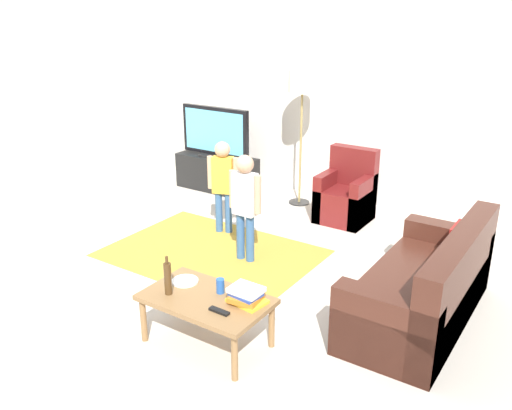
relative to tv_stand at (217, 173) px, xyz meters
The scene contains 17 objects.
ground 2.93m from the tv_stand, 51.85° to the right, with size 7.80×7.80×0.00m, color beige.
wall_back 2.23m from the tv_stand, 21.25° to the left, with size 6.00×0.12×2.70m, color silver.
wall_left 2.82m from the tv_stand, 117.47° to the right, with size 0.12×6.00×2.70m, color silver.
area_rug 2.20m from the tv_stand, 54.30° to the right, with size 2.20×1.60×0.01m, color #B28C33.
tv_stand is the anchor object (origin of this frame).
tv 0.60m from the tv_stand, 90.00° to the right, with size 1.10×0.28×0.71m.
couch 4.07m from the tv_stand, 26.57° to the right, with size 0.80×1.80×0.86m.
armchair 2.06m from the tv_stand, ahead, with size 0.60×0.60×0.90m.
floor_lamp 1.83m from the tv_stand, ahead, with size 0.36×0.36×1.78m.
child_near_tv 1.64m from the tv_stand, 49.81° to the right, with size 0.35×0.20×1.10m.
child_center 2.42m from the tv_stand, 45.44° to the right, with size 0.39×0.19×1.15m.
coffee_table 3.87m from the tv_stand, 53.82° to the right, with size 1.00×0.60×0.42m.
book_stack 3.98m from the tv_stand, 49.32° to the right, with size 0.30×0.25×0.13m.
bottle 3.82m from the tv_stand, 58.29° to the right, with size 0.06×0.06×0.32m.
tv_remote 4.10m from the tv_stand, 52.32° to the right, with size 0.17×0.05×0.02m, color black.
soda_can 3.81m from the tv_stand, 52.14° to the right, with size 0.07×0.07×0.12m, color #2659B2.
plate 3.62m from the tv_stand, 56.72° to the right, with size 0.22×0.22×0.02m.
Camera 1 is at (2.89, -3.75, 2.59)m, focal length 38.64 mm.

